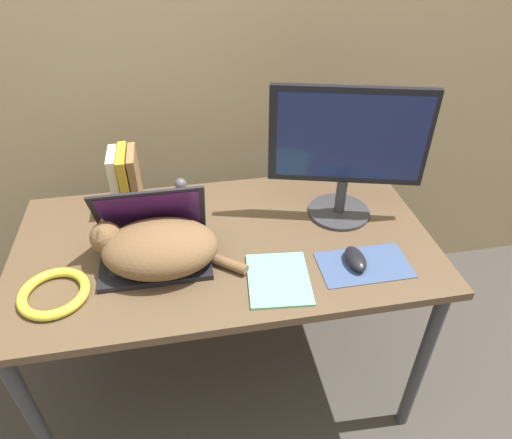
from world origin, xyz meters
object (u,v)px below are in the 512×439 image
cat (157,247)px  book_row (126,181)px  laptop (154,243)px  external_monitor (347,149)px  computer_mouse (356,259)px  webcam (181,185)px  notepad (279,279)px  cable_coil (54,293)px

cat → book_row: 0.35m
laptop → book_row: size_ratio=1.48×
external_monitor → computer_mouse: (-0.04, -0.26, -0.23)m
computer_mouse → webcam: (-0.50, 0.48, 0.02)m
book_row → webcam: book_row is taller
book_row → cat: bearing=-73.4°
external_monitor → notepad: bearing=-134.3°
laptop → webcam: bearing=73.5°
laptop → computer_mouse: size_ratio=2.97×
computer_mouse → laptop: bearing=165.4°
book_row → computer_mouse: bearing=-31.9°
cat → webcam: 0.39m
laptop → notepad: size_ratio=1.40×
external_monitor → computer_mouse: external_monitor is taller
computer_mouse → book_row: (-0.69, 0.43, 0.09)m
external_monitor → cable_coil: size_ratio=2.49×
book_row → cable_coil: book_row is taller
computer_mouse → cable_coil: (-0.88, 0.02, -0.01)m
computer_mouse → book_row: size_ratio=0.50×
computer_mouse → notepad: bearing=-173.9°
computer_mouse → cable_coil: size_ratio=0.57×
webcam → cat: bearing=-102.3°
laptop → book_row: (-0.09, 0.27, 0.06)m
book_row → webcam: (0.18, 0.05, -0.07)m
cat → cable_coil: cat is taller
webcam → notepad: bearing=-63.0°
computer_mouse → notepad: computer_mouse is taller
laptop → external_monitor: external_monitor is taller
cable_coil → external_monitor: bearing=14.7°
notepad → webcam: (-0.26, 0.51, 0.04)m
external_monitor → cable_coil: (-0.92, -0.24, -0.24)m
laptop → computer_mouse: laptop is taller
book_row → cable_coil: (-0.20, -0.41, -0.10)m
cat → notepad: size_ratio=1.91×
book_row → laptop: bearing=-72.2°
computer_mouse → book_row: book_row is taller
computer_mouse → webcam: webcam is taller
external_monitor → book_row: bearing=167.1°
cat → external_monitor: (0.62, 0.17, 0.18)m
book_row → external_monitor: bearing=-12.9°
laptop → cat: 0.07m
book_row → notepad: 0.64m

